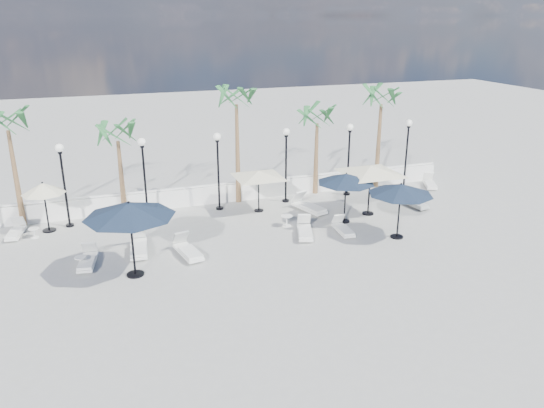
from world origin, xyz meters
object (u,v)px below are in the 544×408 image
object	(u,v)px
lounger_7	(343,229)
lounger_0	(87,260)
lounger_4	(305,231)
lounger_2	(16,231)
lounger_5	(309,206)
parasol_cream_sq_a	(258,171)
parasol_cream_small	(43,189)
lounger_3	(139,246)
parasol_cream_sq_b	(371,166)
lounger_6	(414,202)
lounger_8	(430,183)
parasol_navy_right	(401,190)
parasol_navy_left	(129,210)
lounger_1	(188,250)
parasol_navy_mid	(346,179)

from	to	relation	value
lounger_7	lounger_0	bearing A→B (deg)	-177.31
lounger_4	lounger_7	distance (m)	1.74
lounger_2	lounger_5	xyz separation A→B (m)	(13.28, -1.28, 0.05)
lounger_5	parasol_cream_sq_a	bearing A→B (deg)	143.00
lounger_2	lounger_7	size ratio (longest dim) A/B	1.02
parasol_cream_small	lounger_3	bearing A→B (deg)	-45.44
lounger_4	parasol_cream_sq_b	size ratio (longest dim) A/B	0.38
lounger_5	parasol_cream_sq_a	world-z (taller)	parasol_cream_sq_a
lounger_6	lounger_5	bearing A→B (deg)	159.79
lounger_4	parasol_cream_small	bearing A→B (deg)	177.01
lounger_8	parasol_navy_right	xyz separation A→B (m)	(-5.58, -5.68, 1.96)
lounger_5	parasol_navy_left	xyz separation A→B (m)	(-8.70, -4.20, 2.30)
lounger_5	lounger_6	bearing A→B (deg)	-28.75
lounger_6	parasol_cream_small	bearing A→B (deg)	163.01
lounger_5	lounger_0	bearing A→B (deg)	177.66
lounger_4	lounger_6	size ratio (longest dim) A/B	1.13
parasol_cream_sq_b	lounger_1	bearing A→B (deg)	-168.36
parasol_navy_left	parasol_navy_mid	distance (m)	10.02
lounger_8	lounger_5	bearing A→B (deg)	-145.38
lounger_7	lounger_1	bearing A→B (deg)	-174.87
lounger_1	parasol_cream_sq_b	size ratio (longest dim) A/B	0.39
parasol_navy_mid	parasol_cream_sq_b	bearing A→B (deg)	19.30
lounger_6	parasol_cream_small	distance (m)	17.47
lounger_7	parasol_cream_sq_b	distance (m)	3.57
lounger_4	parasol_navy_left	distance (m)	7.84
lounger_3	parasol_cream_sq_a	size ratio (longest dim) A/B	0.47
lounger_6	parasol_navy_left	distance (m)	14.50
lounger_1	parasol_navy_right	world-z (taller)	parasol_navy_right
lounger_3	parasol_navy_left	xyz separation A→B (m)	(-0.32, -2.01, 2.30)
parasol_navy_right	parasol_navy_mid	bearing A→B (deg)	118.93
lounger_0	parasol_cream_small	xyz separation A→B (m)	(-1.58, 4.19, 1.75)
lounger_4	lounger_8	world-z (taller)	lounger_4
parasol_navy_right	parasol_cream_sq_a	distance (m)	6.90
lounger_7	parasol_cream_small	world-z (taller)	parasol_cream_small
lounger_0	parasol_navy_left	distance (m)	3.20
lounger_1	parasol_cream_small	distance (m)	7.28
lounger_3	parasol_cream_sq_a	world-z (taller)	parasol_cream_sq_a
lounger_5	parasol_cream_sq_a	distance (m)	3.04
lounger_6	lounger_8	world-z (taller)	lounger_8
lounger_2	parasol_cream_small	xyz separation A→B (m)	(1.34, 0.14, 1.76)
lounger_6	parasol_cream_small	size ratio (longest dim) A/B	0.76
lounger_4	parasol_navy_right	distance (m)	4.43
lounger_1	parasol_navy_right	bearing A→B (deg)	-18.13
lounger_1	lounger_2	size ratio (longest dim) A/B	1.19
lounger_0	lounger_8	world-z (taller)	lounger_0
lounger_0	lounger_3	xyz separation A→B (m)	(1.97, 0.58, 0.04)
lounger_7	parasol_cream_small	size ratio (longest dim) A/B	0.73
lounger_7	lounger_2	bearing A→B (deg)	166.57
lounger_3	parasol_navy_right	world-z (taller)	parasol_navy_right
lounger_0	parasol_cream_small	size ratio (longest dim) A/B	0.79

